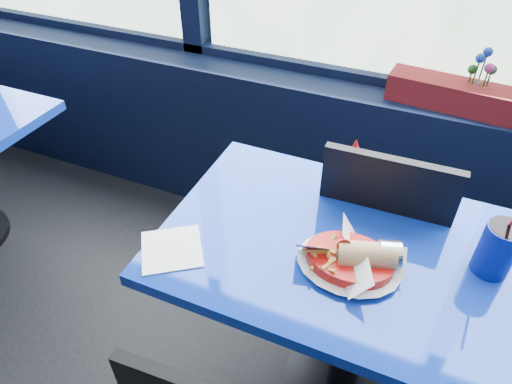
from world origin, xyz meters
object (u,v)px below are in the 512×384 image
food_basket (351,259)px  ketchup_bottle (351,170)px  soda_cup (498,248)px  planter_box (457,95)px  near_table (363,293)px  chair_near_back (380,232)px  flower_vase (475,92)px

food_basket → ketchup_bottle: ketchup_bottle is taller
soda_cup → planter_box: bearing=102.1°
planter_box → near_table: bearing=-93.5°
ketchup_bottle → soda_cup: 0.46m
soda_cup → near_table: bearing=-168.1°
planter_box → chair_near_back: bearing=-99.2°
flower_vase → ketchup_bottle: flower_vase is taller
planter_box → food_basket: size_ratio=2.00×
chair_near_back → ketchup_bottle: size_ratio=4.53×
soda_cup → ketchup_bottle: bearing=159.2°
near_table → chair_near_back: size_ratio=1.28×
food_basket → soda_cup: size_ratio=0.81×
chair_near_back → planter_box: (0.14, 0.53, 0.31)m
flower_vase → food_basket: size_ratio=0.92×
near_table → chair_near_back: bearing=91.0°
chair_near_back → soda_cup: 0.49m
flower_vase → food_basket: flower_vase is taller
chair_near_back → ketchup_bottle: (-0.12, -0.09, 0.30)m
flower_vase → ketchup_bottle: 0.71m
near_table → flower_vase: flower_vase is taller
ketchup_bottle → soda_cup: (0.43, -0.16, -0.01)m
flower_vase → food_basket: 0.97m
ketchup_bottle → planter_box: bearing=67.3°
near_table → soda_cup: size_ratio=3.70×
chair_near_back → food_basket: chair_near_back is taller
near_table → food_basket: 0.23m
planter_box → food_basket: (-0.18, -0.93, -0.07)m
near_table → planter_box: 0.90m
planter_box → food_basket: bearing=-95.4°
food_basket → ketchup_bottle: size_ratio=1.28×
near_table → soda_cup: bearing=11.9°
flower_vase → chair_near_back: bearing=-109.7°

